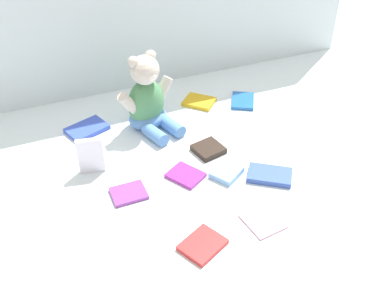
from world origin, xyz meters
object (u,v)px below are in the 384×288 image
(book_case_0, at_px, (91,156))
(book_case_5, at_px, (243,101))
(book_case_1, at_px, (208,149))
(book_case_2, at_px, (263,221))
(book_case_7, at_px, (129,193))
(book_case_3, at_px, (203,245))
(book_case_6, at_px, (227,172))
(book_case_10, at_px, (186,175))
(book_case_8, at_px, (199,102))
(book_case_4, at_px, (270,175))
(book_case_9, at_px, (87,129))
(teddy_bear, at_px, (148,101))

(book_case_0, relative_size, book_case_5, 1.06)
(book_case_1, height_order, book_case_5, book_case_1)
(book_case_2, xyz_separation_m, book_case_7, (-0.32, 0.25, 0.00))
(book_case_3, bearing_deg, book_case_2, 68.81)
(book_case_6, height_order, book_case_10, book_case_6)
(book_case_3, xyz_separation_m, book_case_8, (0.27, 0.67, 0.00))
(book_case_2, xyz_separation_m, book_case_3, (-0.19, -0.02, 0.00))
(book_case_0, distance_m, book_case_7, 0.18)
(book_case_3, distance_m, book_case_10, 0.29)
(book_case_1, xyz_separation_m, book_case_2, (0.01, -0.36, -0.01))
(book_case_4, height_order, book_case_7, book_case_4)
(book_case_5, height_order, book_case_9, book_case_9)
(book_case_5, bearing_deg, book_case_1, -107.67)
(book_case_9, bearing_deg, book_case_8, 72.10)
(book_case_3, bearing_deg, book_case_7, 178.65)
(book_case_5, distance_m, book_case_8, 0.17)
(teddy_bear, xyz_separation_m, book_case_1, (0.14, -0.23, -0.09))
(book_case_0, distance_m, book_case_2, 0.57)
(book_case_1, bearing_deg, book_case_10, 115.09)
(teddy_bear, xyz_separation_m, book_case_2, (0.15, -0.59, -0.10))
(teddy_bear, distance_m, book_case_10, 0.33)
(book_case_2, height_order, book_case_4, book_case_4)
(book_case_4, distance_m, book_case_10, 0.27)
(book_case_6, bearing_deg, book_case_0, 32.83)
(teddy_bear, xyz_separation_m, book_case_6, (0.14, -0.36, -0.10))
(book_case_7, bearing_deg, teddy_bear, -27.79)
(book_case_4, xyz_separation_m, book_case_9, (-0.48, 0.47, -0.00))
(book_case_4, height_order, book_case_5, book_case_4)
(book_case_9, bearing_deg, teddy_bear, 56.73)
(book_case_4, bearing_deg, book_case_9, 79.85)
(book_case_1, xyz_separation_m, book_case_7, (-0.31, -0.11, -0.00))
(book_case_2, relative_size, book_case_5, 0.89)
(book_case_1, height_order, book_case_9, book_case_1)
(book_case_10, bearing_deg, teddy_bear, -118.21)
(teddy_bear, relative_size, book_case_7, 2.72)
(book_case_0, xyz_separation_m, book_case_5, (0.64, 0.19, -0.06))
(book_case_1, distance_m, book_case_6, 0.13)
(teddy_bear, distance_m, book_case_3, 0.61)
(book_case_3, height_order, book_case_9, book_case_9)
(book_case_8, relative_size, book_case_10, 1.07)
(book_case_0, xyz_separation_m, book_case_4, (0.51, -0.24, -0.05))
(book_case_8, height_order, book_case_10, book_case_8)
(book_case_3, relative_size, book_case_7, 1.09)
(book_case_4, xyz_separation_m, book_case_10, (-0.24, 0.10, -0.00))
(teddy_bear, xyz_separation_m, book_case_5, (0.39, 0.01, -0.10))
(book_case_0, bearing_deg, book_case_5, 27.76)
(book_case_4, relative_size, book_case_5, 1.14)
(teddy_bear, bearing_deg, book_case_7, -136.02)
(book_case_2, relative_size, book_case_4, 0.78)
(book_case_4, height_order, book_case_6, same)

